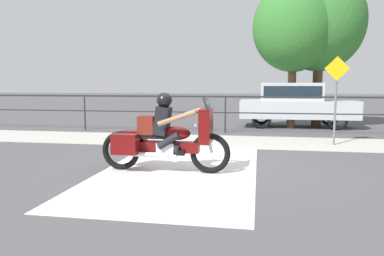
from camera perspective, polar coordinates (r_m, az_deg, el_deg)
ground_plane at (r=7.62m, az=1.53°, el=-5.84°), size 120.00×120.00×0.00m
sidewalk_band at (r=10.94m, az=4.19°, el=-2.00°), size 44.00×2.40×0.01m
crosswalk_band at (r=7.49m, az=-1.49°, el=-6.03°), size 2.90×6.00×0.01m
fence_railing at (r=12.70m, az=5.11°, el=3.69°), size 36.00×0.05×1.27m
motorcycle at (r=7.07m, az=-4.32°, el=-1.31°), size 2.49×0.76×1.50m
parked_car at (r=15.01m, az=15.36°, el=3.84°), size 4.35×1.73×1.71m
street_sign at (r=10.80m, az=21.10°, el=5.33°), size 0.65×0.06×2.39m
tree_behind_sign at (r=15.42m, az=18.89°, el=14.92°), size 3.34×3.34×5.82m
tree_behind_car at (r=14.71m, az=15.22°, el=14.56°), size 2.99×2.99×5.39m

